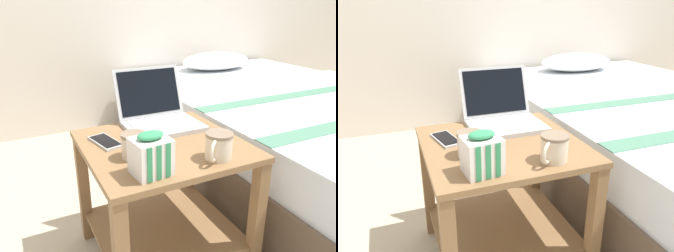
{
  "view_description": "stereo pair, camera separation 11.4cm",
  "coord_description": "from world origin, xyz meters",
  "views": [
    {
      "loc": [
        -0.48,
        -1.0,
        0.99
      ],
      "look_at": [
        0.0,
        -0.04,
        0.59
      ],
      "focal_mm": 35.0,
      "sensor_mm": 36.0,
      "label": 1
    },
    {
      "loc": [
        -0.37,
        -1.05,
        0.99
      ],
      "look_at": [
        0.0,
        -0.04,
        0.59
      ],
      "focal_mm": 35.0,
      "sensor_mm": 36.0,
      "label": 2
    }
  ],
  "objects": [
    {
      "name": "bedside_table",
      "position": [
        0.0,
        0.0,
        0.33
      ],
      "size": [
        0.57,
        0.55,
        0.51
      ],
      "color": "olive",
      "rests_on": "ground_plane"
    },
    {
      "name": "mug_front_right",
      "position": [
        -0.13,
        -0.06,
        0.56
      ],
      "size": [
        0.12,
        0.09,
        0.09
      ],
      "color": "beige",
      "rests_on": "bedside_table"
    },
    {
      "name": "snack_bag",
      "position": [
        -0.13,
        -0.19,
        0.57
      ],
      "size": [
        0.12,
        0.11,
        0.14
      ],
      "color": "white",
      "rests_on": "bedside_table"
    },
    {
      "name": "ground_plane",
      "position": [
        0.0,
        0.0,
        0.0
      ],
      "size": [
        8.0,
        8.0,
        0.0
      ],
      "primitive_type": "plane",
      "color": "tan"
    },
    {
      "name": "cell_phone",
      "position": [
        -0.19,
        0.09,
        0.51
      ],
      "size": [
        0.1,
        0.16,
        0.01
      ],
      "color": "#B7BABC",
      "rests_on": "bedside_table"
    },
    {
      "name": "bed",
      "position": [
        1.11,
        0.5,
        0.24
      ],
      "size": [
        1.52,
        2.16,
        0.61
      ],
      "color": "brown",
      "rests_on": "ground_plane"
    },
    {
      "name": "laptop",
      "position": [
        0.07,
        0.18,
        0.55
      ],
      "size": [
        0.3,
        0.3,
        0.22
      ],
      "color": "#B7BABC",
      "rests_on": "bedside_table"
    },
    {
      "name": "mug_front_left",
      "position": [
        0.11,
        -0.2,
        0.56
      ],
      "size": [
        0.12,
        0.1,
        0.09
      ],
      "color": "beige",
      "rests_on": "bedside_table"
    }
  ]
}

